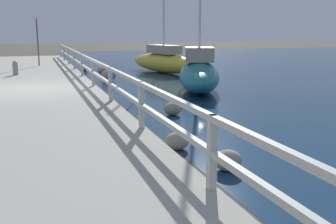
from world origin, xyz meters
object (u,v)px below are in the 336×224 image
dock_lamp (37,32)px  sailboat_yellow (164,61)px  sailboat_teal (199,74)px  mooring_bollard (15,68)px

dock_lamp → sailboat_yellow: bearing=-24.1°
sailboat_teal → sailboat_yellow: bearing=104.4°
sailboat_teal → sailboat_yellow: (0.81, 6.61, -0.04)m
mooring_bollard → dock_lamp: size_ratio=0.23×
mooring_bollard → sailboat_teal: 8.16m
sailboat_yellow → dock_lamp: bearing=140.1°
sailboat_teal → dock_lamp: bearing=141.6°
mooring_bollard → sailboat_yellow: size_ratio=0.08×
dock_lamp → sailboat_teal: 11.03m
mooring_bollard → sailboat_yellow: sailboat_yellow is taller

